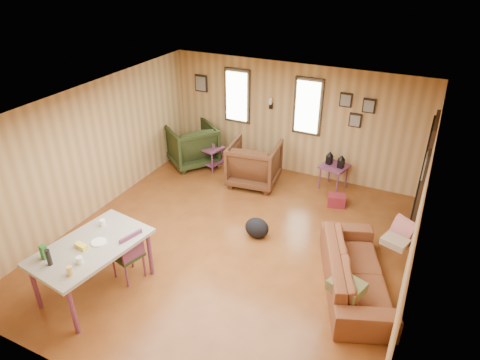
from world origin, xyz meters
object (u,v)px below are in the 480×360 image
Objects in this scene: sofa at (357,265)px; dining_table at (90,250)px; recliner_green at (192,143)px; end_table at (211,154)px; recliner_brown at (254,161)px; side_table at (335,165)px.

sofa is 1.23× the size of dining_table.
end_table is (0.50, -0.03, -0.15)m from recliner_green.
recliner_green is at bearing -15.13° from recliner_brown.
sofa is 4.49m from end_table.
recliner_green is at bearing 177.01° from end_table.
sofa is 2.64× the size of side_table.
recliner_green reaches higher than recliner_brown.
recliner_brown is at bearing -162.04° from side_table.
side_table is (1.56, 0.51, 0.04)m from recliner_brown.
dining_table is at bearing 72.03° from recliner_brown.
end_table is (-1.15, 0.20, -0.15)m from recliner_brown.
side_table is 0.47× the size of dining_table.
recliner_brown is 0.99× the size of recliner_green.
recliner_brown is 1.67m from recliner_green.
end_table is at bearing 103.69° from dining_table.
side_table reaches higher than end_table.
sofa is 3.77m from dining_table.
sofa is 4.93m from recliner_green.
sofa is at bearing -33.10° from end_table.
recliner_green is 4.27m from dining_table.
recliner_green is 1.27× the size of side_table.
recliner_brown is at bearing 119.31° from recliner_green.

